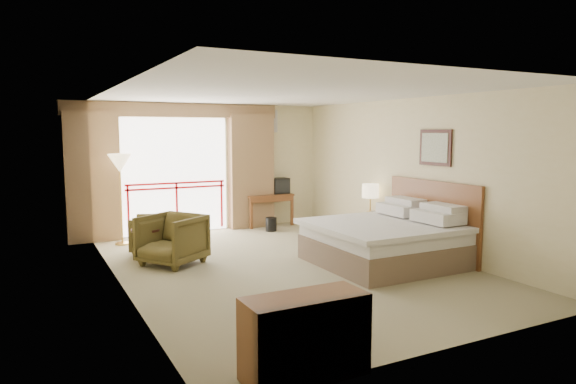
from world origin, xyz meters
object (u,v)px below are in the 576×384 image
nightstand (371,228)px  tv (280,186)px  desk (267,201)px  side_table (146,239)px  table_lamp (370,191)px  dresser (305,337)px  floor_lamp (120,167)px  armchair_far (154,252)px  wastebasket (271,224)px  armchair_near (173,264)px  bed (386,240)px

nightstand → tv: bearing=106.1°
desk → side_table: desk is taller
table_lamp → dresser: size_ratio=0.52×
side_table → floor_lamp: bearing=95.9°
tv → armchair_far: 3.63m
wastebasket → armchair_near: 3.15m
nightstand → table_lamp: (0.00, 0.05, 0.70)m
floor_lamp → side_table: bearing=-84.1°
floor_lamp → dresser: size_ratio=1.57×
desk → floor_lamp: bearing=-165.6°
table_lamp → armchair_near: (-3.86, 0.01, -0.97)m
tv → dresser: (-3.10, -6.71, -0.53)m
desk → tv: tv is taller
nightstand → side_table: bearing=171.9°
bed → dresser: (-3.04, -2.76, -0.02)m
armchair_near → wastebasket: bearing=90.7°
side_table → armchair_near: bearing=-58.8°
floor_lamp → armchair_far: bearing=-68.7°
table_lamp → side_table: size_ratio=1.08×
tv → side_table: bearing=-157.0°
wastebasket → dresser: bearing=-113.0°
side_table → desk: bearing=32.3°
side_table → nightstand: bearing=-7.7°
wastebasket → side_table: bearing=-156.3°
bed → floor_lamp: size_ratio=1.25×
bed → nightstand: bed is taller
armchair_far → armchair_near: (0.08, -0.97, 0.00)m
bed → table_lamp: 1.81m
desk → tv: 0.45m
side_table → floor_lamp: size_ratio=0.31×
wastebasket → armchair_near: (-2.60, -1.77, -0.15)m
tv → armchair_far: size_ratio=0.54×
dresser → desk: bearing=71.1°
desk → floor_lamp: floor_lamp is taller
desk → dresser: size_ratio=1.01×
armchair_far → dresser: 5.27m
tv → side_table: size_ratio=0.76×
armchair_far → dresser: dresser is taller
wastebasket → nightstand: bearing=-55.4°
table_lamp → armchair_near: size_ratio=0.63×
side_table → tv: bearing=29.3°
floor_lamp → desk: bearing=9.9°
table_lamp → floor_lamp: bearing=156.0°
table_lamp → dresser: 5.78m
wastebasket → armchair_near: bearing=-145.7°
armchair_near → floor_lamp: (-0.45, 1.90, 1.47)m
nightstand → wastebasket: (-1.27, 1.84, -0.12)m
desk → armchair_near: desk is taller
wastebasket → bed: bearing=-81.8°
bed → nightstand: size_ratio=4.00×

